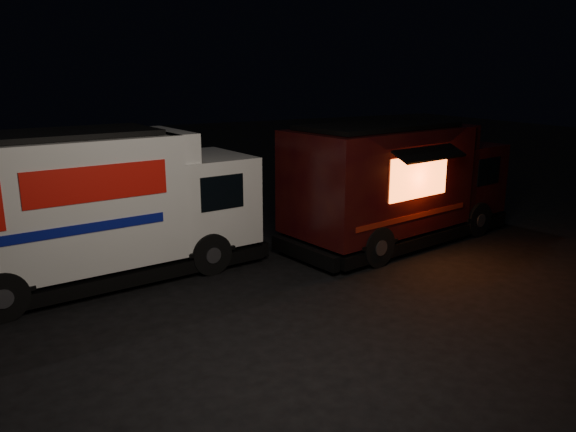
# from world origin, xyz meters

# --- Properties ---
(ground) EXTENTS (80.00, 80.00, 0.00)m
(ground) POSITION_xyz_m (0.00, 0.00, 0.00)
(ground) COLOR black
(ground) RESTS_ON ground
(white_truck) EXTENTS (7.98, 3.51, 3.50)m
(white_truck) POSITION_xyz_m (-3.31, 2.77, 1.75)
(white_truck) COLOR white
(white_truck) RESTS_ON ground
(red_truck) EXTENTS (7.65, 3.88, 3.40)m
(red_truck) POSITION_xyz_m (4.81, 1.93, 1.70)
(red_truck) COLOR #360E09
(red_truck) RESTS_ON ground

